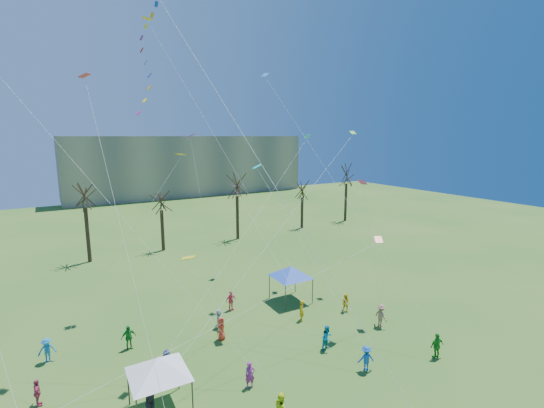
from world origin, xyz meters
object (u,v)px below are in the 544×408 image
distant_building (189,165)px  canopy_tent_white (158,366)px  canopy_tent_blue (291,272)px  big_box_kite (153,49)px

distant_building → canopy_tent_white: bearing=-110.0°
canopy_tent_white → canopy_tent_blue: 16.36m
big_box_kite → distant_building: bearing=70.3°
distant_building → canopy_tent_blue: size_ratio=13.51×
distant_building → canopy_tent_white: distant_building is taller
distant_building → canopy_tent_blue: 70.44m
distant_building → big_box_kite: bearing=-109.7°
big_box_kite → canopy_tent_white: (-0.94, -1.20, -16.58)m
distant_building → canopy_tent_white: size_ratio=13.76×
canopy_tent_white → distant_building: bearing=70.0°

